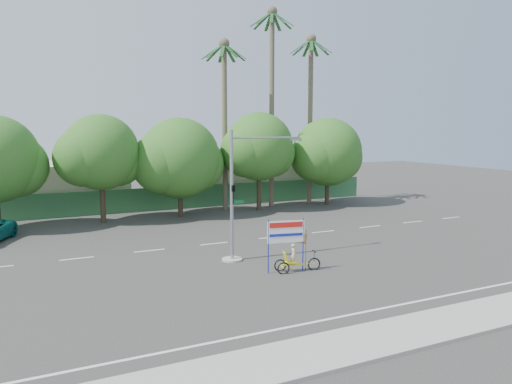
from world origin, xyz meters
name	(u,v)px	position (x,y,z in m)	size (l,w,h in m)	color
ground	(311,274)	(0.00, 0.00, 0.00)	(120.00, 120.00, 0.00)	#33302D
sidewalk_near	(425,328)	(0.00, -7.50, 0.06)	(50.00, 2.40, 0.12)	gray
fence	(179,198)	(0.00, 21.50, 1.00)	(38.00, 0.08, 2.00)	#336B3D
building_left	(52,187)	(-10.00, 26.00, 2.00)	(12.00, 8.00, 4.00)	beige
building_right	(242,179)	(8.00, 26.00, 1.80)	(14.00, 8.00, 3.60)	beige
tree_left	(100,155)	(-7.05, 18.00, 5.06)	(6.66, 5.60, 8.07)	#473828
tree_center	(179,161)	(-1.05, 18.00, 4.47)	(7.62, 6.40, 7.85)	#473828
tree_right	(258,149)	(5.95, 18.00, 5.24)	(6.90, 5.80, 8.36)	#473828
tree_far_right	(327,154)	(12.95, 18.00, 4.64)	(7.38, 6.20, 7.94)	#473828
palm_tall	(272,88)	(8.00, 19.50, 10.46)	(3.73, 3.79, 17.45)	#70604C
palm_mid	(310,102)	(12.00, 19.50, 9.40)	(3.73, 3.79, 15.45)	#70604C
palm_short	(225,106)	(3.50, 19.50, 8.86)	(3.73, 3.79, 14.45)	#70604C
traffic_signal	(237,206)	(-2.20, 3.98, 2.92)	(4.72, 1.10, 7.00)	gray
trike_billboard	(291,250)	(-0.72, 0.77, 1.09)	(2.72, 0.94, 2.72)	black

